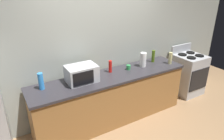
% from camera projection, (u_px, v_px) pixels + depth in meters
% --- Properties ---
extents(ground_plane, '(8.00, 8.00, 0.00)m').
position_uv_depth(ground_plane, '(124.00, 131.00, 3.54)').
color(ground_plane, '#93704C').
extents(back_wall, '(6.40, 0.10, 2.70)m').
position_uv_depth(back_wall, '(100.00, 44.00, 3.64)').
color(back_wall, '#9EA399').
rests_on(back_wall, ground_plane).
extents(counter_run, '(2.84, 0.64, 0.90)m').
position_uv_depth(counter_run, '(112.00, 98.00, 3.67)').
color(counter_run, '#9E6B38').
rests_on(counter_run, ground_plane).
extents(stove_range, '(0.60, 0.61, 1.08)m').
position_uv_depth(stove_range, '(188.00, 74.00, 4.61)').
color(stove_range, '#B7BABF').
rests_on(stove_range, ground_plane).
extents(microwave, '(0.48, 0.35, 0.27)m').
position_uv_depth(microwave, '(82.00, 74.00, 3.23)').
color(microwave, '#B7BABF').
rests_on(microwave, counter_run).
extents(paper_towel_roll, '(0.12, 0.12, 0.27)m').
position_uv_depth(paper_towel_roll, '(143.00, 60.00, 3.81)').
color(paper_towel_roll, white).
rests_on(paper_towel_roll, counter_run).
extents(bottle_hot_sauce, '(0.06, 0.06, 0.21)m').
position_uv_depth(bottle_hot_sauce, '(110.00, 66.00, 3.58)').
color(bottle_hot_sauce, red).
rests_on(bottle_hot_sauce, counter_run).
extents(bottle_vinegar, '(0.07, 0.07, 0.23)m').
position_uv_depth(bottle_vinegar, '(170.00, 58.00, 3.95)').
color(bottle_vinegar, beige).
rests_on(bottle_vinegar, counter_run).
extents(bottle_olive_oil, '(0.06, 0.06, 0.24)m').
position_uv_depth(bottle_olive_oil, '(153.00, 56.00, 4.04)').
color(bottle_olive_oil, '#4C6B19').
rests_on(bottle_olive_oil, counter_run).
extents(bottle_spray_cleaner, '(0.08, 0.08, 0.26)m').
position_uv_depth(bottle_spray_cleaner, '(41.00, 81.00, 3.00)').
color(bottle_spray_cleaner, '#338CE5').
rests_on(bottle_spray_cleaner, counter_run).
extents(mug_green, '(0.08, 0.08, 0.09)m').
position_uv_depth(mug_green, '(128.00, 67.00, 3.71)').
color(mug_green, '#2D8C47').
rests_on(mug_green, counter_run).
extents(mug_yellow, '(0.09, 0.09, 0.09)m').
position_uv_depth(mug_yellow, '(96.00, 71.00, 3.57)').
color(mug_yellow, yellow).
rests_on(mug_yellow, counter_run).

